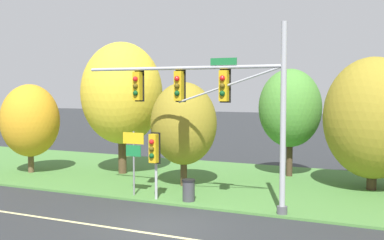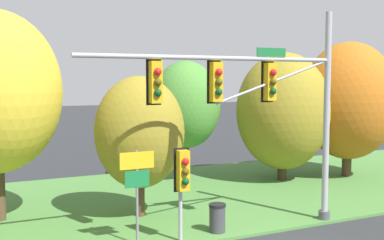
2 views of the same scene
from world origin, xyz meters
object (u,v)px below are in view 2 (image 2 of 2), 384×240
Objects in this scene: route_sign_post at (137,180)px; tree_tall_centre at (283,111)px; pedestrian_signal_near_kerb at (183,175)px; tree_right_far at (348,101)px; traffic_signal_mast at (260,96)px; tree_mid_verge at (186,105)px; tree_behind_signpost at (140,132)px; trash_bin at (217,218)px.

tree_tall_centre reaches higher than route_sign_post.
pedestrian_signal_near_kerb is 1.37m from route_sign_post.
tree_right_far reaches higher than tree_tall_centre.
tree_tall_centre is at bearing 48.62° from traffic_signal_mast.
pedestrian_signal_near_kerb is 1.01× the size of route_sign_post.
route_sign_post is at bearing -148.69° from tree_tall_centre.
tree_tall_centre reaches higher than tree_mid_verge.
traffic_signal_mast is 8.14m from tree_mid_verge.
tree_tall_centre reaches higher than tree_behind_signpost.
tree_behind_signpost is 8.93m from tree_tall_centre.
traffic_signal_mast is 9.64× the size of trash_bin.
tree_tall_centre is at bearing 40.44° from trash_bin.
traffic_signal_mast is 1.31× the size of tree_right_far.
route_sign_post is 3.23m from tree_behind_signpost.
traffic_signal_mast reaches higher than tree_behind_signpost.
route_sign_post is at bearing -158.58° from tree_right_far.
pedestrian_signal_near_kerb is at bearing -178.93° from traffic_signal_mast.
tree_behind_signpost reaches higher than route_sign_post.
pedestrian_signal_near_kerb is 0.46× the size of tree_tall_centre.
trash_bin is (1.63, -2.84, -2.58)m from tree_behind_signpost.
route_sign_post is at bearing 161.53° from pedestrian_signal_near_kerb.
tree_behind_signpost is at bearing 132.88° from traffic_signal_mast.
pedestrian_signal_near_kerb reaches higher than route_sign_post.
pedestrian_signal_near_kerb is 13.13m from tree_right_far.
tree_mid_verge is 0.93× the size of tree_tall_centre.
route_sign_post is at bearing -111.00° from tree_behind_signpost.
traffic_signal_mast reaches higher than route_sign_post.
route_sign_post is 0.46× the size of tree_tall_centre.
tree_right_far is (3.54, -0.66, 0.46)m from tree_tall_centre.
tree_right_far reaches higher than tree_mid_verge.
tree_behind_signpost is at bearing -160.72° from tree_tall_centre.
tree_right_far is at bearing 25.28° from pedestrian_signal_near_kerb.
traffic_signal_mast is at bearing -97.46° from tree_mid_verge.
route_sign_post is (-1.30, 0.43, -0.10)m from pedestrian_signal_near_kerb.
pedestrian_signal_near_kerb is 2.18m from trash_bin.
pedestrian_signal_near_kerb is at bearing -163.21° from trash_bin.
route_sign_post is 3.11m from trash_bin.
tree_mid_verge is 6.27× the size of trash_bin.
route_sign_post is 14.15m from tree_right_far.
tree_behind_signpost is 0.81× the size of tree_tall_centre.
tree_behind_signpost is 4.17m from trash_bin.
traffic_signal_mast is at bearing -15.53° from trash_bin.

